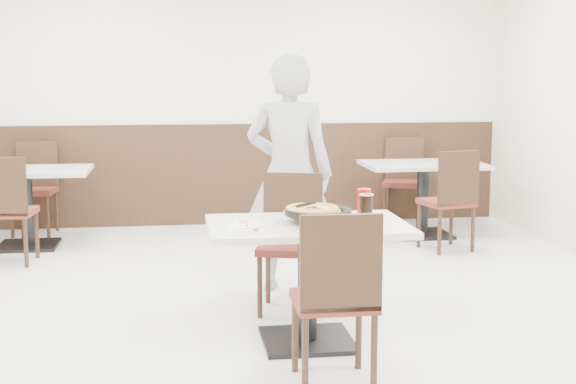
{
  "coord_description": "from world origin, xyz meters",
  "views": [
    {
      "loc": [
        -0.68,
        -5.24,
        1.64
      ],
      "look_at": [
        0.04,
        -0.3,
        0.9
      ],
      "focal_mm": 50.0,
      "sensor_mm": 36.0,
      "label": 1
    }
  ],
  "objects": [
    {
      "name": "bg_table_right",
      "position": [
        1.84,
        2.54,
        0.38
      ],
      "size": [
        1.24,
        0.87,
        0.75
      ],
      "primitive_type": null,
      "rotation": [
        0.0,
        0.0,
        0.06
      ],
      "color": "beige",
      "rests_on": "floor"
    },
    {
      "name": "floor",
      "position": [
        0.0,
        0.0,
        0.0
      ],
      "size": [
        7.0,
        7.0,
        0.0
      ],
      "primitive_type": "plane",
      "color": "beige",
      "rests_on": "ground"
    },
    {
      "name": "wall_front",
      "position": [
        0.0,
        -3.5,
        1.4
      ],
      "size": [
        6.0,
        0.04,
        2.8
      ],
      "primitive_type": "cube",
      "color": "beige",
      "rests_on": "floor"
    },
    {
      "name": "cola_glass",
      "position": [
        0.54,
        -0.35,
        0.81
      ],
      "size": [
        0.09,
        0.09,
        0.13
      ],
      "primitive_type": "cylinder",
      "rotation": [
        0.0,
        0.0,
        0.07
      ],
      "color": "black",
      "rests_on": "main_table"
    },
    {
      "name": "trivet",
      "position": [
        0.16,
        -0.54,
        0.77
      ],
      "size": [
        0.14,
        0.14,
        0.04
      ],
      "primitive_type": "cylinder",
      "rotation": [
        0.0,
        0.0,
        0.07
      ],
      "color": "black",
      "rests_on": "main_table"
    },
    {
      "name": "bg_chair_left_near",
      "position": [
        -2.09,
        1.89,
        0.47
      ],
      "size": [
        0.46,
        0.46,
        0.95
      ],
      "primitive_type": null,
      "rotation": [
        0.0,
        0.0,
        -0.09
      ],
      "color": "black",
      "rests_on": "floor"
    },
    {
      "name": "fork",
      "position": [
        -0.25,
        -0.65,
        0.77
      ],
      "size": [
        0.03,
        0.15,
        0.0
      ],
      "primitive_type": "cube",
      "rotation": [
        0.0,
        0.0,
        -0.14
      ],
      "color": "silver",
      "rests_on": "side_plate"
    },
    {
      "name": "wall_back",
      "position": [
        0.0,
        3.5,
        1.4
      ],
      "size": [
        6.0,
        0.04,
        2.8
      ],
      "primitive_type": "cube",
      "color": "beige",
      "rests_on": "floor"
    },
    {
      "name": "red_cup",
      "position": [
        0.54,
        -0.27,
        0.83
      ],
      "size": [
        0.09,
        0.09,
        0.16
      ],
      "primitive_type": "cylinder",
      "rotation": [
        0.0,
        0.0,
        0.07
      ],
      "color": "#A90206",
      "rests_on": "main_table"
    },
    {
      "name": "napkin",
      "position": [
        -0.3,
        -0.69,
        0.75
      ],
      "size": [
        0.19,
        0.19,
        0.0
      ],
      "primitive_type": "cube",
      "rotation": [
        0.0,
        0.0,
        0.21
      ],
      "color": "silver",
      "rests_on": "main_table"
    },
    {
      "name": "pizza_server",
      "position": [
        0.16,
        -0.56,
        0.84
      ],
      "size": [
        0.1,
        0.11,
        0.0
      ],
      "primitive_type": "cube",
      "rotation": [
        0.0,
        0.0,
        0.25
      ],
      "color": "silver",
      "rests_on": "pizza"
    },
    {
      "name": "side_plate",
      "position": [
        -0.27,
        -0.64,
        0.76
      ],
      "size": [
        0.21,
        0.21,
        0.01
      ],
      "primitive_type": "cylinder",
      "rotation": [
        0.0,
        0.0,
        0.07
      ],
      "color": "white",
      "rests_on": "napkin"
    },
    {
      "name": "pizza_pan",
      "position": [
        0.19,
        -0.54,
        0.79
      ],
      "size": [
        0.37,
        0.37,
        0.01
      ],
      "primitive_type": "cylinder",
      "rotation": [
        0.0,
        0.0,
        0.07
      ],
      "color": "black",
      "rests_on": "trivet"
    },
    {
      "name": "chair_far",
      "position": [
        0.12,
        0.12,
        0.47
      ],
      "size": [
        0.52,
        0.52,
        0.95
      ],
      "primitive_type": null,
      "rotation": [
        0.0,
        0.0,
        2.87
      ],
      "color": "black",
      "rests_on": "floor"
    },
    {
      "name": "diner_person",
      "position": [
        0.19,
        0.66,
        0.9
      ],
      "size": [
        0.76,
        0.62,
        1.8
      ],
      "primitive_type": "imported",
      "rotation": [
        0.0,
        0.0,
        2.81
      ],
      "color": "#A8A8AC",
      "rests_on": "floor"
    },
    {
      "name": "bg_chair_right_far",
      "position": [
        1.83,
        3.19,
        0.47
      ],
      "size": [
        0.54,
        0.54,
        0.95
      ],
      "primitive_type": null,
      "rotation": [
        0.0,
        0.0,
        2.79
      ],
      "color": "black",
      "rests_on": "floor"
    },
    {
      "name": "chair_near",
      "position": [
        0.16,
        -1.2,
        0.47
      ],
      "size": [
        0.42,
        0.42,
        0.95
      ],
      "primitive_type": null,
      "rotation": [
        0.0,
        0.0,
        -0.01
      ],
      "color": "black",
      "rests_on": "floor"
    },
    {
      "name": "bg_chair_left_far",
      "position": [
        -2.09,
        3.17,
        0.47
      ],
      "size": [
        0.46,
        0.46,
        0.95
      ],
      "primitive_type": null,
      "rotation": [
        0.0,
        0.0,
        3.03
      ],
      "color": "black",
      "rests_on": "floor"
    },
    {
      "name": "main_table",
      "position": [
        0.13,
        -0.55,
        0.38
      ],
      "size": [
        1.26,
        0.89,
        0.75
      ],
      "primitive_type": null,
      "rotation": [
        0.0,
        0.0,
        0.07
      ],
      "color": "beige",
      "rests_on": "floor"
    },
    {
      "name": "bg_table_left",
      "position": [
        -2.05,
        2.55,
        0.38
      ],
      "size": [
        1.27,
        0.91,
        0.75
      ],
      "primitive_type": null,
      "rotation": [
        0.0,
        0.0,
        0.1
      ],
      "color": "beige",
      "rests_on": "floor"
    },
    {
      "name": "wainscot_back",
      "position": [
        0.0,
        3.48,
        0.55
      ],
      "size": [
        5.9,
        0.03,
        1.1
      ],
      "primitive_type": "cube",
      "color": "black",
      "rests_on": "floor"
    },
    {
      "name": "pizza",
      "position": [
        0.16,
        -0.52,
        0.81
      ],
      "size": [
        0.37,
        0.37,
        0.02
      ],
      "primitive_type": "cylinder",
      "rotation": [
        0.0,
        0.0,
        0.07
      ],
      "color": "#B28436",
      "rests_on": "pizza_pan"
    },
    {
      "name": "bg_chair_right_near",
      "position": [
        1.86,
        1.87,
        0.47
      ],
      "size": [
        0.51,
        0.51,
        0.95
      ],
      "primitive_type": null,
      "rotation": [
        0.0,
        0.0,
        0.24
      ],
      "color": "black",
      "rests_on": "floor"
    }
  ]
}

